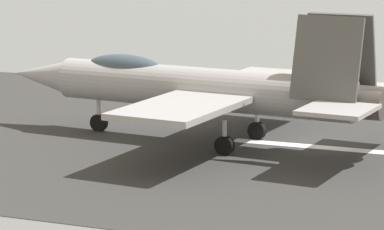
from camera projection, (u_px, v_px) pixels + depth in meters
ground_plane at (309, 147)px, 40.39m from camera, size 400.00×400.00×0.00m
runway_strip at (310, 147)px, 40.38m from camera, size 240.00×26.00×0.02m
fighter_jet at (204, 87)px, 40.69m from camera, size 17.73×13.45×5.54m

